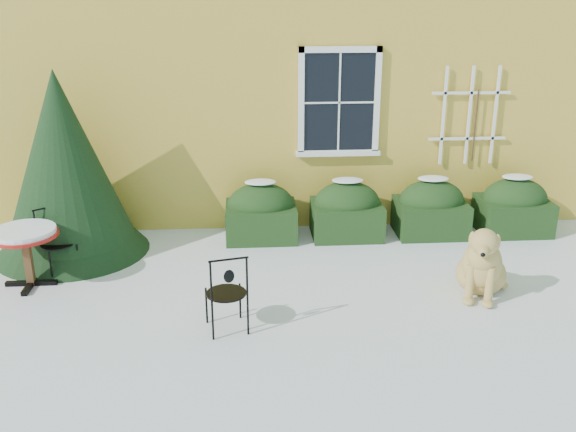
{
  "coord_description": "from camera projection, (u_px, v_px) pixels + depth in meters",
  "views": [
    {
      "loc": [
        -0.52,
        -6.53,
        3.62
      ],
      "look_at": [
        0.0,
        1.0,
        0.9
      ],
      "focal_mm": 40.0,
      "sensor_mm": 36.0,
      "label": 1
    }
  ],
  "objects": [
    {
      "name": "house",
      "position": [
        267.0,
        7.0,
        12.86
      ],
      "size": [
        12.4,
        8.4,
        6.4
      ],
      "color": "yellow",
      "rests_on": "ground"
    },
    {
      "name": "dog",
      "position": [
        482.0,
        266.0,
        7.81
      ],
      "size": [
        0.83,
        1.05,
        0.98
      ],
      "rotation": [
        0.0,
        0.0,
        -0.39
      ],
      "color": "tan",
      "rests_on": "ground"
    },
    {
      "name": "evergreen_shrub",
      "position": [
        66.0,
        182.0,
        8.91
      ],
      "size": [
        2.14,
        2.14,
        2.6
      ],
      "rotation": [
        0.0,
        0.0,
        0.04
      ],
      "color": "black",
      "rests_on": "ground"
    },
    {
      "name": "patio_chair_far",
      "position": [
        56.0,
        241.0,
        8.44
      ],
      "size": [
        0.55,
        0.55,
        0.89
      ],
      "rotation": [
        0.0,
        0.0,
        0.65
      ],
      "color": "black",
      "rests_on": "ground"
    },
    {
      "name": "bistro_table",
      "position": [
        25.0,
        239.0,
        8.0
      ],
      "size": [
        0.83,
        0.83,
        0.77
      ],
      "rotation": [
        0.0,
        0.0,
        -0.17
      ],
      "color": "black",
      "rests_on": "ground"
    },
    {
      "name": "patio_chair_near",
      "position": [
        227.0,
        292.0,
        6.99
      ],
      "size": [
        0.5,
        0.49,
        0.93
      ],
      "rotation": [
        0.0,
        0.0,
        3.36
      ],
      "color": "black",
      "rests_on": "ground"
    },
    {
      "name": "hedge_row",
      "position": [
        389.0,
        210.0,
        9.75
      ],
      "size": [
        4.95,
        0.8,
        0.91
      ],
      "color": "black",
      "rests_on": "ground"
    },
    {
      "name": "ground",
      "position": [
        294.0,
        319.0,
        7.39
      ],
      "size": [
        80.0,
        80.0,
        0.0
      ],
      "primitive_type": "plane",
      "color": "white",
      "rests_on": "ground"
    }
  ]
}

